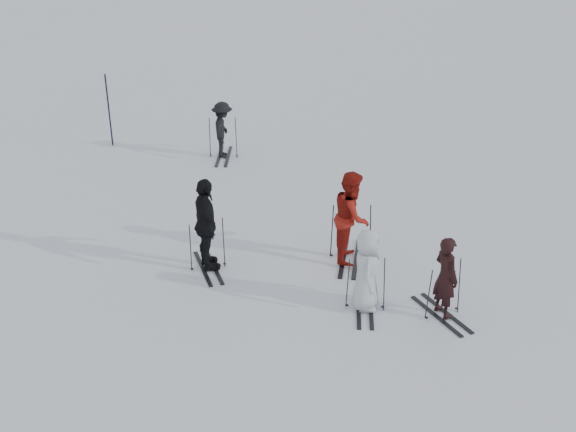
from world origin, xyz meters
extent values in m
plane|color=silver|center=(0.00, 0.00, 0.00)|extent=(120.00, 120.00, 0.00)
imported|color=black|center=(2.35, -1.82, 0.81)|extent=(0.52, 0.67, 1.62)
imported|color=maroon|center=(1.29, 0.64, 1.00)|extent=(1.06, 1.18, 2.00)
imported|color=silver|center=(1.00, -1.27, 0.81)|extent=(0.73, 0.91, 1.63)
imported|color=black|center=(-1.74, 0.91, 1.00)|extent=(0.60, 1.22, 2.00)
imported|color=black|center=(-0.51, 7.28, 0.81)|extent=(0.84, 1.16, 1.62)
cylinder|color=black|center=(-3.67, 9.00, 1.10)|extent=(0.06, 0.06, 2.20)
camera|label=1|loc=(-3.00, -12.36, 7.65)|focal=45.00mm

